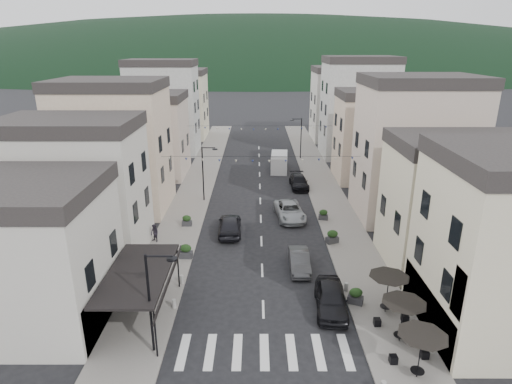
{
  "coord_description": "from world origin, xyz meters",
  "views": [
    {
      "loc": [
        -0.46,
        -17.43,
        16.11
      ],
      "look_at": [
        -0.47,
        18.88,
        3.5
      ],
      "focal_mm": 30.0,
      "sensor_mm": 36.0,
      "label": 1
    }
  ],
  "objects_px": {
    "parked_car_d": "(299,182)",
    "pedestrian_a": "(153,258)",
    "parked_car_e": "(230,225)",
    "pedestrian_b": "(155,233)",
    "delivery_van": "(279,161)",
    "parked_car_c": "(290,211)",
    "parked_car_b": "(299,261)",
    "parked_car_a": "(331,298)"
  },
  "relations": [
    {
      "from": "pedestrian_b",
      "to": "parked_car_b",
      "type": "bearing_deg",
      "value": 15.95
    },
    {
      "from": "pedestrian_a",
      "to": "pedestrian_b",
      "type": "height_order",
      "value": "pedestrian_a"
    },
    {
      "from": "delivery_van",
      "to": "pedestrian_b",
      "type": "xyz_separation_m",
      "value": [
        -11.73,
        -22.18,
        -0.35
      ]
    },
    {
      "from": "parked_car_d",
      "to": "delivery_van",
      "type": "relative_size",
      "value": 0.89
    },
    {
      "from": "parked_car_d",
      "to": "parked_car_e",
      "type": "xyz_separation_m",
      "value": [
        -7.4,
        -12.98,
        0.14
      ]
    },
    {
      "from": "parked_car_b",
      "to": "parked_car_c",
      "type": "distance_m",
      "value": 9.98
    },
    {
      "from": "parked_car_c",
      "to": "parked_car_d",
      "type": "distance_m",
      "value": 9.59
    },
    {
      "from": "parked_car_c",
      "to": "delivery_van",
      "type": "bearing_deg",
      "value": 83.83
    },
    {
      "from": "parked_car_b",
      "to": "parked_car_c",
      "type": "xyz_separation_m",
      "value": [
        0.01,
        9.98,
        0.07
      ]
    },
    {
      "from": "parked_car_a",
      "to": "pedestrian_b",
      "type": "xyz_separation_m",
      "value": [
        -13.39,
        9.68,
        0.08
      ]
    },
    {
      "from": "parked_car_e",
      "to": "pedestrian_b",
      "type": "xyz_separation_m",
      "value": [
        -6.29,
        -1.95,
        0.05
      ]
    },
    {
      "from": "parked_car_a",
      "to": "parked_car_c",
      "type": "relative_size",
      "value": 0.88
    },
    {
      "from": "parked_car_a",
      "to": "parked_car_d",
      "type": "relative_size",
      "value": 0.99
    },
    {
      "from": "parked_car_d",
      "to": "parked_car_e",
      "type": "bearing_deg",
      "value": -122.13
    },
    {
      "from": "parked_car_b",
      "to": "delivery_van",
      "type": "height_order",
      "value": "delivery_van"
    },
    {
      "from": "parked_car_e",
      "to": "delivery_van",
      "type": "height_order",
      "value": "delivery_van"
    },
    {
      "from": "parked_car_a",
      "to": "pedestrian_b",
      "type": "height_order",
      "value": "pedestrian_b"
    },
    {
      "from": "delivery_van",
      "to": "parked_car_e",
      "type": "bearing_deg",
      "value": -101.06
    },
    {
      "from": "parked_car_c",
      "to": "parked_car_e",
      "type": "height_order",
      "value": "parked_car_e"
    },
    {
      "from": "pedestrian_a",
      "to": "pedestrian_b",
      "type": "distance_m",
      "value": 4.57
    },
    {
      "from": "pedestrian_a",
      "to": "pedestrian_b",
      "type": "relative_size",
      "value": 1.05
    },
    {
      "from": "pedestrian_a",
      "to": "parked_car_b",
      "type": "bearing_deg",
      "value": 7.22
    },
    {
      "from": "parked_car_d",
      "to": "pedestrian_a",
      "type": "height_order",
      "value": "pedestrian_a"
    },
    {
      "from": "parked_car_e",
      "to": "pedestrian_a",
      "type": "height_order",
      "value": "pedestrian_a"
    },
    {
      "from": "parked_car_e",
      "to": "parked_car_c",
      "type": "bearing_deg",
      "value": -149.88
    },
    {
      "from": "parked_car_b",
      "to": "parked_car_e",
      "type": "height_order",
      "value": "parked_car_e"
    },
    {
      "from": "pedestrian_a",
      "to": "parked_car_e",
      "type": "bearing_deg",
      "value": 57.34
    },
    {
      "from": "parked_car_d",
      "to": "pedestrian_b",
      "type": "height_order",
      "value": "pedestrian_b"
    },
    {
      "from": "parked_car_e",
      "to": "pedestrian_b",
      "type": "distance_m",
      "value": 6.58
    },
    {
      "from": "parked_car_a",
      "to": "pedestrian_b",
      "type": "bearing_deg",
      "value": 148.5
    },
    {
      "from": "parked_car_e",
      "to": "pedestrian_b",
      "type": "relative_size",
      "value": 3.19
    },
    {
      "from": "parked_car_b",
      "to": "parked_car_e",
      "type": "xyz_separation_m",
      "value": [
        -5.6,
        6.43,
        0.16
      ]
    },
    {
      "from": "pedestrian_a",
      "to": "pedestrian_b",
      "type": "bearing_deg",
      "value": 108.79
    },
    {
      "from": "parked_car_d",
      "to": "delivery_van",
      "type": "distance_m",
      "value": 7.54
    },
    {
      "from": "parked_car_b",
      "to": "pedestrian_b",
      "type": "xyz_separation_m",
      "value": [
        -11.89,
        4.47,
        0.22
      ]
    },
    {
      "from": "parked_car_d",
      "to": "delivery_van",
      "type": "height_order",
      "value": "delivery_van"
    },
    {
      "from": "parked_car_a",
      "to": "parked_car_d",
      "type": "height_order",
      "value": "parked_car_a"
    },
    {
      "from": "parked_car_e",
      "to": "pedestrian_a",
      "type": "relative_size",
      "value": 3.05
    },
    {
      "from": "parked_car_b",
      "to": "pedestrian_a",
      "type": "relative_size",
      "value": 2.55
    },
    {
      "from": "parked_car_b",
      "to": "delivery_van",
      "type": "bearing_deg",
      "value": 90.53
    },
    {
      "from": "parked_car_b",
      "to": "pedestrian_a",
      "type": "bearing_deg",
      "value": -179.8
    },
    {
      "from": "parked_car_d",
      "to": "delivery_van",
      "type": "xyz_separation_m",
      "value": [
        -1.96,
        7.26,
        0.54
      ]
    }
  ]
}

